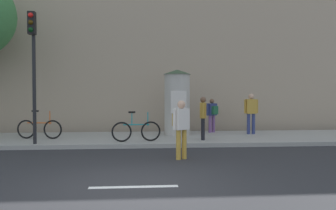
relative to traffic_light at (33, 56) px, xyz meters
name	(u,v)px	position (x,y,z in m)	size (l,w,h in m)	color
ground_plane	(134,187)	(3.44, -5.24, -3.14)	(80.00, 80.00, 0.00)	#2B2B2D
sidewalk_curb	(136,139)	(3.44, 1.76, -3.07)	(36.00, 4.00, 0.15)	#9E9B93
lane_markings	(134,187)	(3.44, -5.24, -3.14)	(25.80, 0.16, 0.01)	silver
building_backdrop	(136,20)	(3.44, 6.76, 2.67)	(36.00, 5.00, 11.62)	tan
traffic_light	(33,56)	(0.00, 0.00, 0.00)	(0.24, 0.45, 4.46)	black
poster_column	(177,102)	(5.16, 2.40, -1.61)	(1.16, 1.16, 2.73)	#B2ADA3
pedestrian_in_red_top	(181,124)	(4.75, -2.30, -2.14)	(0.52, 0.51, 1.68)	#B78C33
pedestrian_in_light_jacket	(251,110)	(8.32, 2.36, -1.98)	(0.61, 0.24, 1.72)	navy
pedestrian_tallest	(203,115)	(5.94, 0.67, -2.06)	(0.31, 0.56, 1.61)	black
pedestrian_in_dark_shirt	(212,113)	(6.80, 3.09, -2.11)	(0.52, 0.51, 1.49)	#724C84
bicycle_leaning	(39,129)	(-0.22, 1.49, -2.60)	(1.75, 0.36, 1.09)	black
bicycle_upright	(136,131)	(3.47, 0.42, -2.60)	(1.76, 0.28, 1.09)	black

